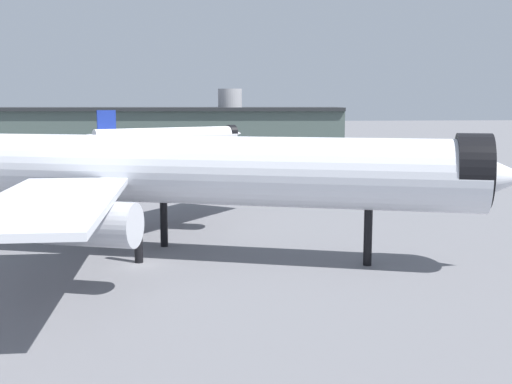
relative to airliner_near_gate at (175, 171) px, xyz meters
name	(u,v)px	position (x,y,z in m)	size (l,w,h in m)	color
ground	(141,264)	(-3.42, -3.38, -8.83)	(900.00, 900.00, 0.00)	slate
airliner_near_gate	(175,171)	(0.00, 0.00, 0.00)	(67.08, 59.57, 20.03)	silver
airliner_far_taxiway	(167,136)	(-4.32, 120.82, -2.90)	(46.29, 41.60, 13.46)	white
terminal_building	(65,127)	(-41.36, 166.25, -1.83)	(198.33, 39.95, 20.21)	#475651
baggage_tug_wing	(77,195)	(-16.28, 37.85, -7.85)	(3.39, 3.43, 1.85)	black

